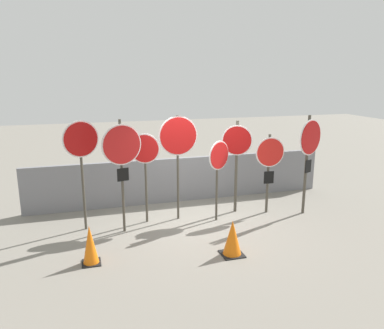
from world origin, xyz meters
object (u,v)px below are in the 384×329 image
(stop_sign_0, at_px, (81,148))
(traffic_cone_0, at_px, (90,245))
(stop_sign_1, at_px, (122,152))
(traffic_cone_1, at_px, (232,238))
(stop_sign_4, at_px, (219,161))
(stop_sign_3, at_px, (178,142))
(stop_sign_2, at_px, (145,156))
(stop_sign_5, at_px, (237,150))
(stop_sign_6, at_px, (270,159))
(stop_sign_7, at_px, (309,146))

(stop_sign_0, bearing_deg, traffic_cone_0, -107.86)
(stop_sign_1, xyz_separation_m, traffic_cone_1, (1.89, -1.68, -1.47))
(stop_sign_1, bearing_deg, stop_sign_4, -12.93)
(stop_sign_3, height_order, stop_sign_4, stop_sign_3)
(stop_sign_2, bearing_deg, stop_sign_3, 14.39)
(traffic_cone_1, bearing_deg, stop_sign_4, 78.99)
(stop_sign_0, height_order, stop_sign_1, stop_sign_1)
(stop_sign_4, bearing_deg, stop_sign_5, 2.81)
(stop_sign_2, bearing_deg, stop_sign_4, 3.99)
(stop_sign_2, xyz_separation_m, stop_sign_6, (3.05, -0.24, -0.21))
(stop_sign_4, distance_m, stop_sign_5, 0.77)
(stop_sign_4, bearing_deg, traffic_cone_1, -131.82)
(stop_sign_0, distance_m, traffic_cone_1, 3.74)
(stop_sign_4, height_order, stop_sign_7, stop_sign_7)
(stop_sign_1, distance_m, stop_sign_2, 0.73)
(stop_sign_0, bearing_deg, stop_sign_7, -25.00)
(stop_sign_1, xyz_separation_m, stop_sign_4, (2.22, 0.06, -0.35))
(stop_sign_3, bearing_deg, stop_sign_2, 177.11)
(stop_sign_3, distance_m, stop_sign_5, 1.54)
(stop_sign_3, bearing_deg, stop_sign_6, -6.29)
(traffic_cone_1, bearing_deg, stop_sign_2, 122.34)
(traffic_cone_1, bearing_deg, stop_sign_1, 138.38)
(stop_sign_4, distance_m, stop_sign_7, 2.30)
(stop_sign_2, bearing_deg, stop_sign_5, 17.65)
(stop_sign_3, height_order, traffic_cone_1, stop_sign_3)
(traffic_cone_0, distance_m, traffic_cone_1, 2.70)
(stop_sign_2, height_order, stop_sign_5, stop_sign_5)
(stop_sign_2, xyz_separation_m, stop_sign_3, (0.78, -0.03, 0.31))
(stop_sign_7, xyz_separation_m, traffic_cone_0, (-5.28, -1.14, -1.37))
(stop_sign_0, xyz_separation_m, traffic_cone_0, (0.05, -1.64, -1.53))
(stop_sign_1, relative_size, stop_sign_7, 1.01)
(stop_sign_1, relative_size, stop_sign_5, 1.08)
(stop_sign_0, bearing_deg, stop_sign_2, -17.84)
(stop_sign_1, bearing_deg, traffic_cone_1, -56.05)
(stop_sign_2, distance_m, stop_sign_7, 3.99)
(stop_sign_1, bearing_deg, stop_sign_2, 22.53)
(stop_sign_0, relative_size, stop_sign_6, 1.23)
(stop_sign_3, height_order, traffic_cone_0, stop_sign_3)
(stop_sign_7, distance_m, traffic_cone_1, 3.35)
(stop_sign_6, bearing_deg, traffic_cone_1, -129.51)
(stop_sign_2, relative_size, stop_sign_6, 1.06)
(stop_sign_0, relative_size, stop_sign_5, 1.06)
(stop_sign_5, bearing_deg, stop_sign_1, -148.73)
(stop_sign_0, xyz_separation_m, stop_sign_7, (5.33, -0.50, -0.15))
(stop_sign_4, relative_size, traffic_cone_1, 2.75)
(stop_sign_7, distance_m, traffic_cone_0, 5.58)
(stop_sign_0, distance_m, stop_sign_3, 2.17)
(stop_sign_3, height_order, stop_sign_5, stop_sign_3)
(stop_sign_4, height_order, stop_sign_6, stop_sign_6)
(traffic_cone_1, bearing_deg, stop_sign_5, 65.84)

